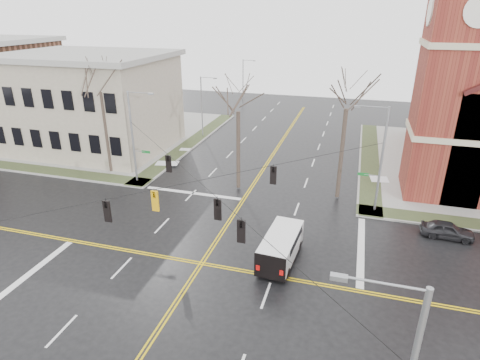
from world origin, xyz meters
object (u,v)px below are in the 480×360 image
(streetlight_north_a, at_px, (203,104))
(streetlight_north_b, at_px, (244,81))
(tree_nw_far, at_px, (100,86))
(signal_pole_ne, at_px, (380,157))
(tree_ne, at_px, (347,102))
(parked_car_a, at_px, (447,230))
(signal_pole_nw, at_px, (134,135))
(cargo_van, at_px, (282,244))
(tree_nw_near, at_px, (238,106))

(streetlight_north_a, relative_size, streetlight_north_b, 1.00)
(streetlight_north_b, relative_size, tree_nw_far, 0.63)
(signal_pole_ne, bearing_deg, tree_ne, 150.11)
(parked_car_a, relative_size, tree_nw_far, 0.30)
(signal_pole_nw, distance_m, parked_car_a, 28.51)
(tree_nw_far, relative_size, tree_ne, 1.03)
(cargo_van, height_order, tree_nw_near, tree_nw_near)
(signal_pole_nw, distance_m, streetlight_north_a, 16.52)
(signal_pole_nw, xyz_separation_m, tree_nw_far, (-4.15, 1.55, 4.18))
(cargo_van, height_order, parked_car_a, cargo_van)
(cargo_van, distance_m, tree_ne, 13.93)
(tree_ne, bearing_deg, tree_nw_near, -176.87)
(streetlight_north_b, bearing_deg, tree_nw_far, -97.85)
(tree_ne, bearing_deg, signal_pole_nw, -174.80)
(signal_pole_nw, height_order, parked_car_a, signal_pole_nw)
(streetlight_north_a, xyz_separation_m, cargo_van, (15.78, -25.91, -3.27))
(parked_car_a, bearing_deg, streetlight_north_b, 37.71)
(streetlight_north_b, relative_size, cargo_van, 1.46)
(streetlight_north_b, bearing_deg, signal_pole_nw, -91.05)
(streetlight_north_b, height_order, tree_ne, tree_ne)
(parked_car_a, distance_m, tree_nw_near, 19.82)
(signal_pole_nw, bearing_deg, streetlight_north_b, 88.95)
(signal_pole_ne, bearing_deg, streetlight_north_a, 143.10)
(signal_pole_ne, height_order, cargo_van, signal_pole_ne)
(parked_car_a, distance_m, tree_nw_far, 33.58)
(streetlight_north_a, height_order, tree_ne, tree_ne)
(cargo_van, relative_size, tree_nw_far, 0.43)
(signal_pole_ne, xyz_separation_m, tree_nw_near, (-12.48, 1.27, 3.15))
(signal_pole_nw, distance_m, cargo_van, 19.32)
(signal_pole_ne, relative_size, tree_ne, 0.73)
(streetlight_north_a, distance_m, tree_nw_near, 18.31)
(signal_pole_nw, relative_size, tree_ne, 0.73)
(streetlight_north_b, relative_size, tree_ne, 0.65)
(signal_pole_ne, height_order, parked_car_a, signal_pole_ne)
(cargo_van, distance_m, parked_car_a, 13.24)
(signal_pole_ne, bearing_deg, tree_nw_near, 174.21)
(streetlight_north_a, bearing_deg, signal_pole_nw, -92.32)
(signal_pole_ne, relative_size, cargo_van, 1.65)
(cargo_van, distance_m, tree_nw_near, 14.18)
(tree_nw_far, relative_size, tree_nw_near, 1.13)
(streetlight_north_a, height_order, parked_car_a, streetlight_north_a)
(cargo_van, xyz_separation_m, tree_nw_near, (-6.29, 10.68, 6.90))
(tree_nw_near, bearing_deg, parked_car_a, -13.42)
(signal_pole_nw, xyz_separation_m, tree_ne, (19.55, 1.78, 3.94))
(signal_pole_ne, xyz_separation_m, streetlight_north_a, (-21.97, 16.50, -0.48))
(signal_pole_nw, distance_m, tree_nw_far, 6.09)
(streetlight_north_b, distance_m, cargo_van, 48.66)
(streetlight_north_a, distance_m, tree_nw_far, 16.39)
(streetlight_north_a, bearing_deg, tree_ne, -37.95)
(streetlight_north_b, xyz_separation_m, tree_ne, (18.88, -34.72, 4.43))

